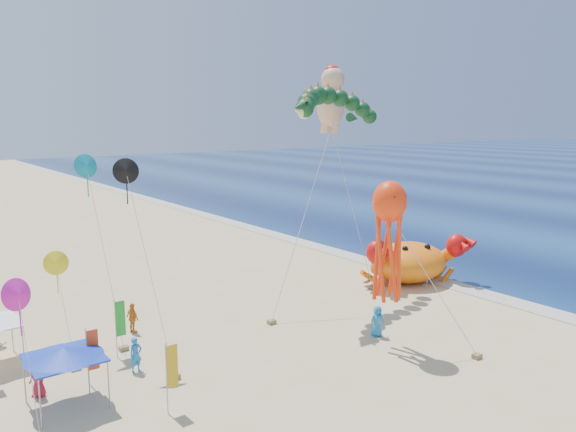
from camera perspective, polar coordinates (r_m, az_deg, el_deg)
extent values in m
plane|color=#D1B784|center=(36.17, 4.51, -10.31)|extent=(320.00, 320.00, 0.00)
plane|color=silver|center=(44.64, 16.24, -6.71)|extent=(320.00, 320.00, 0.00)
ellipsoid|color=orange|center=(44.47, 12.13, -4.58)|extent=(7.66, 6.97, 3.03)
sphere|color=red|center=(40.87, 10.41, -3.87)|extent=(1.80, 1.80, 1.80)
sphere|color=black|center=(42.78, 12.43, -3.32)|extent=(0.47, 0.47, 0.47)
sphere|color=red|center=(45.97, 16.17, -2.56)|extent=(1.80, 1.80, 1.80)
sphere|color=black|center=(44.21, 14.04, -2.95)|extent=(0.47, 0.47, 0.47)
cone|color=#0E3618|center=(35.76, -1.16, 10.99)|extent=(1.45, 1.07, 1.19)
cylinder|color=#B2B2B2|center=(36.28, 1.72, 0.19)|extent=(6.91, 2.22, 12.44)
cube|color=olive|center=(35.08, -1.67, -10.72)|extent=(0.50, 0.35, 0.25)
ellipsoid|color=#E1AF89|center=(44.90, 4.36, 11.10)|extent=(2.37, 1.95, 3.49)
sphere|color=#E1AF89|center=(44.83, 4.58, 13.71)|extent=(1.83, 1.83, 1.83)
ellipsoid|color=red|center=(44.95, 4.50, 14.53)|extent=(1.18, 1.18, 0.83)
cylinder|color=#B2B2B2|center=(43.09, 6.41, 1.33)|extent=(0.62, 5.67, 11.90)
cube|color=olive|center=(42.26, 8.60, -7.20)|extent=(0.50, 0.35, 0.25)
ellipsoid|color=#FF370D|center=(30.36, 10.28, 1.45)|extent=(1.95, 1.76, 2.24)
cylinder|color=#B2B2B2|center=(30.94, 14.50, -6.72)|extent=(2.64, 4.17, 7.32)
cube|color=olive|center=(32.03, 18.65, -13.34)|extent=(0.50, 0.35, 0.25)
cylinder|color=gray|center=(25.87, -23.87, -17.12)|extent=(0.06, 0.06, 2.20)
cylinder|color=gray|center=(26.51, -17.75, -16.04)|extent=(0.06, 0.06, 2.20)
cylinder|color=gray|center=(28.36, -25.21, -14.76)|extent=(0.06, 0.06, 2.20)
cylinder|color=gray|center=(28.94, -19.64, -13.87)|extent=(0.06, 0.06, 2.20)
cube|color=#1431B2|center=(26.92, -21.78, -13.21)|extent=(3.04, 3.04, 0.08)
cone|color=#1431B2|center=(26.83, -21.81, -12.74)|extent=(3.34, 3.34, 0.45)
cylinder|color=gray|center=(31.87, -25.29, -12.01)|extent=(0.06, 0.06, 2.20)
cylinder|color=gray|center=(34.39, -26.24, -10.49)|extent=(0.06, 0.06, 2.20)
cylinder|color=gray|center=(25.26, -12.22, -15.87)|extent=(0.05, 0.05, 3.20)
cube|color=gold|center=(25.15, -11.67, -14.70)|extent=(0.50, 0.04, 1.90)
cylinder|color=gray|center=(27.80, -19.69, -13.76)|extent=(0.05, 0.05, 3.20)
cube|color=red|center=(27.68, -19.19, -12.71)|extent=(0.50, 0.04, 1.90)
cylinder|color=gray|center=(31.31, -17.09, -10.89)|extent=(0.05, 0.05, 3.20)
cube|color=green|center=(31.23, -16.65, -9.95)|extent=(0.50, 0.04, 1.90)
imported|color=silver|center=(43.68, 13.82, -5.74)|extent=(0.52, 0.71, 1.82)
imported|color=#217DC1|center=(33.40, 9.06, -10.50)|extent=(1.02, 0.81, 1.81)
imported|color=orange|center=(34.70, -15.51, -9.96)|extent=(0.66, 1.13, 1.81)
imported|color=#AC1B30|center=(28.77, -24.10, -14.77)|extent=(0.89, 1.03, 1.78)
imported|color=blue|center=(29.66, -15.21, -13.45)|extent=(0.71, 0.52, 1.80)
cone|color=yellow|center=(32.34, -22.49, -4.44)|extent=(1.30, 0.51, 1.32)
cylinder|color=#B2B2B2|center=(31.67, -21.06, -9.21)|extent=(0.54, 3.04, 4.67)
cube|color=olive|center=(31.22, -19.55, -14.02)|extent=(0.50, 0.35, 0.25)
cone|color=black|center=(29.35, -16.13, 4.45)|extent=(1.30, 0.51, 1.32)
cylinder|color=#B2B2B2|center=(28.92, -14.13, -5.46)|extent=(0.55, 3.04, 9.65)
cube|color=olive|center=(29.38, -12.07, -15.20)|extent=(0.50, 0.35, 0.25)
cone|color=#E519AE|center=(24.34, -25.73, -7.19)|extent=(1.30, 0.51, 1.32)
cylinder|color=#B2B2B2|center=(23.96, -23.86, -14.58)|extent=(0.55, 3.04, 5.52)
cone|color=#0D8299|center=(32.11, -19.78, 4.84)|extent=(1.30, 0.51, 1.32)
cylinder|color=#B2B2B2|center=(31.56, -18.01, -4.29)|extent=(0.55, 3.04, 9.73)
cube|color=olive|center=(31.82, -16.18, -13.36)|extent=(0.50, 0.35, 0.25)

